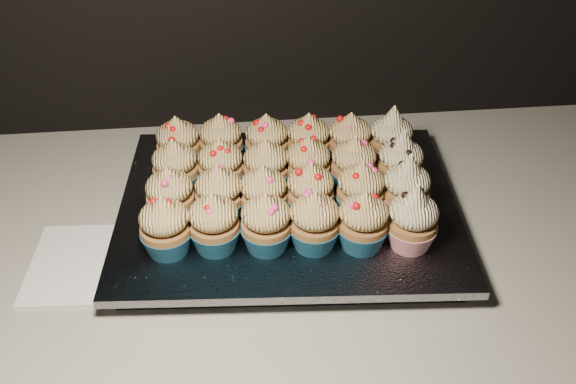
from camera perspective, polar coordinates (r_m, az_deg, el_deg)
The scene contains 28 objects.
worktop at distance 0.92m, azimuth 11.97°, elevation -3.93°, with size 2.44×0.64×0.04m, color beige.
napkin at distance 0.86m, azimuth -17.29°, elevation -6.08°, with size 0.15×0.15×0.00m, color white.
baking_tray at distance 0.89m, azimuth 0.00°, elevation -2.00°, with size 0.42×0.32×0.02m, color black.
foil_lining at distance 0.88m, azimuth 0.00°, elevation -1.14°, with size 0.45×0.35×0.01m, color silver.
cupcake_0 at distance 0.79m, azimuth -10.85°, elevation -3.07°, with size 0.06×0.06×0.08m.
cupcake_1 at distance 0.78m, azimuth -6.59°, elevation -2.78°, with size 0.06×0.06×0.08m.
cupcake_2 at distance 0.78m, azimuth -1.96°, elevation -2.79°, with size 0.06×0.06×0.08m.
cupcake_3 at distance 0.78m, azimuth 2.37°, elevation -2.67°, with size 0.06×0.06×0.08m.
cupcake_4 at distance 0.78m, azimuth 6.68°, elevation -2.64°, with size 0.06×0.06×0.08m.
cupcake_5 at distance 0.79m, azimuth 11.03°, elevation -2.44°, with size 0.06×0.06×0.10m.
cupcake_6 at distance 0.83m, azimuth -10.42°, elevation -0.36°, with size 0.06×0.06×0.08m.
cupcake_7 at distance 0.83m, azimuth -6.14°, elevation -0.24°, with size 0.06×0.06×0.08m.
cupcake_8 at distance 0.82m, azimuth -2.20°, elevation -0.23°, with size 0.06×0.06×0.08m.
cupcake_9 at distance 0.83m, azimuth 2.00°, elevation -0.00°, with size 0.06×0.06×0.08m.
cupcake_10 at distance 0.83m, azimuth 6.46°, elevation 0.08°, with size 0.06×0.06×0.08m.
cupcake_11 at distance 0.84m, azimuth 10.46°, elevation 0.31°, with size 0.06×0.06×0.10m.
cupcake_12 at distance 0.88m, azimuth -9.98°, elevation 2.13°, with size 0.06×0.06×0.08m.
cupcake_13 at distance 0.88m, azimuth -6.00°, elevation 2.25°, with size 0.06×0.06×0.08m.
cupcake_14 at distance 0.87m, azimuth -1.98°, elevation 2.21°, with size 0.06×0.06×0.08m.
cupcake_15 at distance 0.88m, azimuth 1.77°, elevation 2.43°, with size 0.06×0.06×0.08m.
cupcake_16 at distance 0.88m, azimuth 5.83°, elevation 2.39°, with size 0.06×0.06×0.08m.
cupcake_17 at distance 0.89m, azimuth 9.96°, elevation 2.56°, with size 0.06×0.06×0.10m.
cupcake_18 at distance 0.93m, azimuth -9.73°, elevation 4.20°, with size 0.06×0.06×0.08m.
cupcake_19 at distance 0.93m, azimuth -5.98°, elevation 4.49°, with size 0.06×0.06×0.08m.
cupcake_20 at distance 0.92m, azimuth -1.90°, elevation 4.48°, with size 0.06×0.06×0.08m.
cupcake_21 at distance 0.92m, azimuth 1.81°, elevation 4.55°, with size 0.06×0.06×0.08m.
cupcake_22 at distance 0.93m, azimuth 5.50°, elevation 4.58°, with size 0.06×0.06×0.08m.
cupcake_23 at distance 0.94m, azimuth 9.14°, elevation 4.74°, with size 0.06×0.06×0.10m.
Camera 1 is at (-0.26, 1.05, 1.47)m, focal length 40.00 mm.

